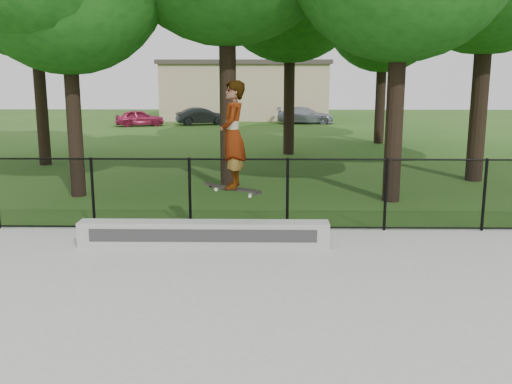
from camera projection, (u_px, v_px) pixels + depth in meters
ground at (307, 383)px, 6.02m from camera, size 100.00×100.00×0.00m
concrete_slab at (307, 380)px, 6.01m from camera, size 14.00×12.00×0.06m
grind_ledge at (204, 234)px, 10.59m from camera, size 4.64×0.40×0.48m
car_a at (140, 118)px, 36.70m from camera, size 3.31×2.15×1.05m
car_b at (202, 116)px, 37.75m from camera, size 3.31×2.08×1.12m
car_c at (305, 115)px, 38.60m from camera, size 3.61×1.79×1.11m
skater_airborne at (233, 136)px, 9.97m from camera, size 0.84×0.69×2.02m
chainlink_fence at (287, 194)px, 11.63m from camera, size 16.06×0.06×1.50m
distant_building at (245, 90)px, 42.84m from camera, size 12.40×6.40×4.30m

